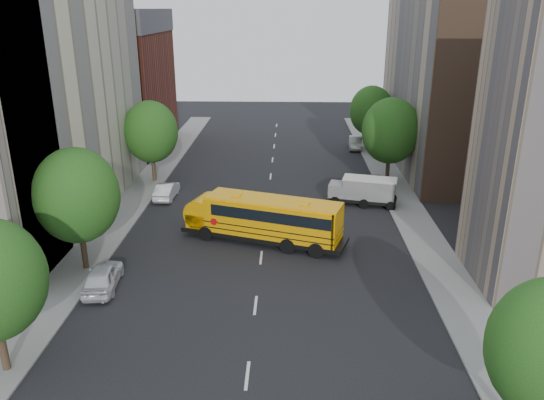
{
  "coord_description": "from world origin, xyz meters",
  "views": [
    {
      "loc": [
        1.76,
        -33.69,
        15.61
      ],
      "look_at": [
        0.6,
        2.0,
        2.63
      ],
      "focal_mm": 35.0,
      "sensor_mm": 36.0,
      "label": 1
    }
  ],
  "objects_px": {
    "street_tree_5": "(371,111)",
    "school_bus": "(262,217)",
    "parked_car_5": "(355,143)",
    "parked_car_1": "(167,190)",
    "street_tree_4": "(391,131)",
    "parked_car_4": "(377,186)",
    "street_tree_1": "(77,196)",
    "safari_truck": "(364,190)",
    "street_tree_2": "(151,132)",
    "parked_car_0": "(103,277)"
  },
  "relations": [
    {
      "from": "street_tree_4",
      "to": "safari_truck",
      "type": "distance_m",
      "value": 7.37
    },
    {
      "from": "school_bus",
      "to": "safari_truck",
      "type": "distance_m",
      "value": 11.28
    },
    {
      "from": "school_bus",
      "to": "street_tree_2",
      "type": "bearing_deg",
      "value": 147.61
    },
    {
      "from": "street_tree_4",
      "to": "parked_car_5",
      "type": "relative_size",
      "value": 1.91
    },
    {
      "from": "street_tree_4",
      "to": "parked_car_0",
      "type": "bearing_deg",
      "value": -134.67
    },
    {
      "from": "school_bus",
      "to": "parked_car_5",
      "type": "xyz_separation_m",
      "value": [
        9.64,
        26.65,
        -1.15
      ]
    },
    {
      "from": "parked_car_4",
      "to": "school_bus",
      "type": "bearing_deg",
      "value": -133.44
    },
    {
      "from": "street_tree_4",
      "to": "parked_car_5",
      "type": "distance_m",
      "value": 14.07
    },
    {
      "from": "street_tree_5",
      "to": "school_bus",
      "type": "distance_m",
      "value": 27.81
    },
    {
      "from": "parked_car_1",
      "to": "safari_truck",
      "type": "bearing_deg",
      "value": 177.76
    },
    {
      "from": "parked_car_5",
      "to": "parked_car_4",
      "type": "bearing_deg",
      "value": -85.46
    },
    {
      "from": "safari_truck",
      "to": "parked_car_0",
      "type": "distance_m",
      "value": 22.65
    },
    {
      "from": "parked_car_0",
      "to": "school_bus",
      "type": "bearing_deg",
      "value": -147.89
    },
    {
      "from": "safari_truck",
      "to": "parked_car_1",
      "type": "bearing_deg",
      "value": -170.24
    },
    {
      "from": "street_tree_1",
      "to": "street_tree_4",
      "type": "height_order",
      "value": "street_tree_4"
    },
    {
      "from": "street_tree_2",
      "to": "street_tree_5",
      "type": "height_order",
      "value": "street_tree_2"
    },
    {
      "from": "street_tree_4",
      "to": "school_bus",
      "type": "relative_size",
      "value": 0.68
    },
    {
      "from": "street_tree_5",
      "to": "parked_car_1",
      "type": "distance_m",
      "value": 26.1
    },
    {
      "from": "parked_car_1",
      "to": "street_tree_2",
      "type": "bearing_deg",
      "value": -62.79
    },
    {
      "from": "school_bus",
      "to": "safari_truck",
      "type": "xyz_separation_m",
      "value": [
        8.14,
        7.79,
        -0.62
      ]
    },
    {
      "from": "parked_car_1",
      "to": "parked_car_5",
      "type": "bearing_deg",
      "value": -134.58
    },
    {
      "from": "parked_car_5",
      "to": "safari_truck",
      "type": "bearing_deg",
      "value": -90.08
    },
    {
      "from": "street_tree_1",
      "to": "safari_truck",
      "type": "bearing_deg",
      "value": 33.08
    },
    {
      "from": "safari_truck",
      "to": "parked_car_1",
      "type": "relative_size",
      "value": 1.39
    },
    {
      "from": "street_tree_1",
      "to": "parked_car_1",
      "type": "bearing_deg",
      "value": 80.73
    },
    {
      "from": "street_tree_4",
      "to": "street_tree_5",
      "type": "xyz_separation_m",
      "value": [
        -0.0,
        12.0,
        -0.37
      ]
    },
    {
      "from": "street_tree_1",
      "to": "parked_car_1",
      "type": "relative_size",
      "value": 1.91
    },
    {
      "from": "street_tree_5",
      "to": "school_bus",
      "type": "bearing_deg",
      "value": -113.56
    },
    {
      "from": "street_tree_2",
      "to": "street_tree_5",
      "type": "bearing_deg",
      "value": 28.61
    },
    {
      "from": "school_bus",
      "to": "parked_car_0",
      "type": "xyz_separation_m",
      "value": [
        -9.03,
        -6.97,
        -1.1
      ]
    },
    {
      "from": "safari_truck",
      "to": "parked_car_4",
      "type": "xyz_separation_m",
      "value": [
        1.52,
        2.62,
        -0.45
      ]
    },
    {
      "from": "street_tree_5",
      "to": "parked_car_0",
      "type": "bearing_deg",
      "value": -121.86
    },
    {
      "from": "street_tree_4",
      "to": "parked_car_1",
      "type": "xyz_separation_m",
      "value": [
        -19.8,
        -4.53,
        -4.39
      ]
    },
    {
      "from": "street_tree_2",
      "to": "safari_truck",
      "type": "bearing_deg",
      "value": -16.28
    },
    {
      "from": "street_tree_4",
      "to": "parked_car_4",
      "type": "xyz_separation_m",
      "value": [
        -1.4,
        -2.95,
        -4.29
      ]
    },
    {
      "from": "street_tree_4",
      "to": "parked_car_0",
      "type": "distance_m",
      "value": 28.91
    },
    {
      "from": "safari_truck",
      "to": "parked_car_1",
      "type": "xyz_separation_m",
      "value": [
        -16.88,
        1.04,
        -0.55
      ]
    },
    {
      "from": "parked_car_1",
      "to": "street_tree_5",
      "type": "bearing_deg",
      "value": -138.85
    },
    {
      "from": "street_tree_1",
      "to": "parked_car_5",
      "type": "bearing_deg",
      "value": 56.67
    },
    {
      "from": "street_tree_2",
      "to": "parked_car_0",
      "type": "height_order",
      "value": "street_tree_2"
    },
    {
      "from": "street_tree_2",
      "to": "parked_car_5",
      "type": "xyz_separation_m",
      "value": [
        20.58,
        13.3,
        -4.13
      ]
    },
    {
      "from": "street_tree_4",
      "to": "parked_car_4",
      "type": "height_order",
      "value": "street_tree_4"
    },
    {
      "from": "street_tree_4",
      "to": "parked_car_4",
      "type": "bearing_deg",
      "value": -115.41
    },
    {
      "from": "parked_car_1",
      "to": "parked_car_4",
      "type": "bearing_deg",
      "value": -173.79
    },
    {
      "from": "school_bus",
      "to": "parked_car_5",
      "type": "height_order",
      "value": "school_bus"
    },
    {
      "from": "parked_car_5",
      "to": "street_tree_1",
      "type": "bearing_deg",
      "value": -118.85
    },
    {
      "from": "street_tree_5",
      "to": "parked_car_5",
      "type": "relative_size",
      "value": 1.77
    },
    {
      "from": "safari_truck",
      "to": "parked_car_0",
      "type": "bearing_deg",
      "value": -126.03
    },
    {
      "from": "street_tree_4",
      "to": "street_tree_5",
      "type": "bearing_deg",
      "value": 90.0
    },
    {
      "from": "street_tree_5",
      "to": "school_bus",
      "type": "relative_size",
      "value": 0.63
    }
  ]
}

